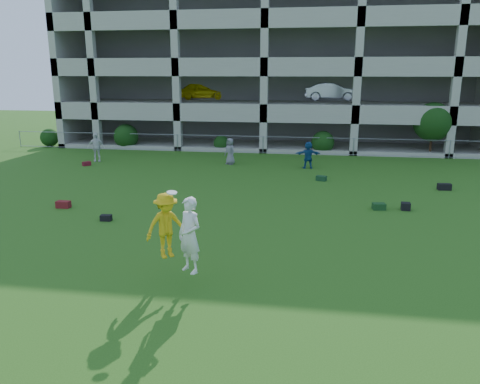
% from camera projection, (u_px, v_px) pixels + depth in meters
% --- Properties ---
extents(ground, '(100.00, 100.00, 0.00)m').
position_uv_depth(ground, '(191.00, 262.00, 13.65)').
color(ground, '#235114').
rests_on(ground, ground).
extents(bystander_b, '(1.11, 0.73, 1.76)m').
position_uv_depth(bystander_b, '(96.00, 147.00, 28.82)').
color(bystander_b, silver).
rests_on(bystander_b, ground).
extents(bystander_c, '(0.91, 0.88, 1.58)m').
position_uv_depth(bystander_c, '(230.00, 151.00, 27.93)').
color(bystander_c, slate).
rests_on(bystander_c, ground).
extents(bystander_d, '(1.49, 0.68, 1.55)m').
position_uv_depth(bystander_d, '(308.00, 155.00, 26.77)').
color(bystander_d, navy).
rests_on(bystander_d, ground).
extents(bag_red_a, '(0.55, 0.30, 0.28)m').
position_uv_depth(bag_red_a, '(63.00, 204.00, 19.10)').
color(bag_red_a, '#510D1B').
rests_on(bag_red_a, ground).
extents(bag_black_b, '(0.42, 0.28, 0.22)m').
position_uv_depth(bag_black_b, '(106.00, 218.00, 17.44)').
color(bag_black_b, black).
rests_on(bag_black_b, ground).
extents(bag_green_c, '(0.55, 0.42, 0.26)m').
position_uv_depth(bag_green_c, '(379.00, 206.00, 18.86)').
color(bag_green_c, '#133617').
rests_on(bag_green_c, ground).
extents(crate_d, '(0.37, 0.37, 0.30)m').
position_uv_depth(crate_d, '(406.00, 206.00, 18.79)').
color(crate_d, black).
rests_on(crate_d, ground).
extents(bag_black_e, '(0.63, 0.36, 0.30)m').
position_uv_depth(bag_black_e, '(444.00, 187.00, 21.98)').
color(bag_black_e, black).
rests_on(bag_black_e, ground).
extents(bag_red_f, '(0.50, 0.53, 0.24)m').
position_uv_depth(bag_red_f, '(87.00, 164.00, 27.66)').
color(bag_red_f, '#570F1A').
rests_on(bag_red_f, ground).
extents(bag_green_g, '(0.58, 0.46, 0.25)m').
position_uv_depth(bag_green_g, '(321.00, 178.00, 23.85)').
color(bag_green_g, '#12321B').
rests_on(bag_green_g, ground).
extents(frisbee_contest, '(1.88, 1.62, 1.98)m').
position_uv_depth(frisbee_contest, '(174.00, 229.00, 12.16)').
color(frisbee_contest, gold).
rests_on(frisbee_contest, ground).
extents(parking_garage, '(30.00, 14.00, 12.00)m').
position_uv_depth(parking_garage, '(275.00, 64.00, 38.63)').
color(parking_garage, '#9E998C').
rests_on(parking_garage, ground).
extents(fence, '(36.06, 0.06, 1.20)m').
position_uv_depth(fence, '(263.00, 145.00, 31.66)').
color(fence, gray).
rests_on(fence, ground).
extents(shrub_row, '(34.38, 2.52, 3.50)m').
position_uv_depth(shrub_row, '(332.00, 131.00, 31.41)').
color(shrub_row, '#163D11').
rests_on(shrub_row, ground).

